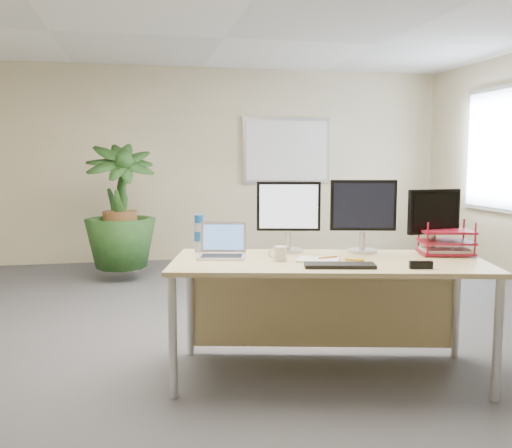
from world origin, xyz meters
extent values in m
plane|color=#434348|center=(0.00, 0.00, 0.00)|extent=(8.00, 8.00, 0.00)
cube|color=#C2AD89|center=(0.00, 4.00, 1.35)|extent=(7.00, 0.04, 2.70)
cube|color=silver|center=(1.20, 3.97, 1.55)|extent=(1.30, 0.03, 0.95)
cube|color=white|center=(1.20, 3.95, 1.55)|extent=(1.20, 0.01, 0.85)
cube|color=silver|center=(3.47, 2.30, 1.55)|extent=(0.03, 1.30, 1.55)
cube|color=silver|center=(3.45, 2.30, 1.55)|extent=(0.01, 1.20, 1.45)
cube|color=tan|center=(0.29, -0.59, 0.77)|extent=(2.18, 1.30, 0.03)
cube|color=tan|center=(0.38, -0.20, 0.38)|extent=(1.90, 0.46, 0.63)
cylinder|color=silver|center=(-0.74, -0.74, 0.38)|extent=(0.05, 0.05, 0.75)
cylinder|color=silver|center=(1.15, -1.18, 0.38)|extent=(0.05, 0.05, 0.75)
cylinder|color=silver|center=(-0.57, 0.00, 0.38)|extent=(0.05, 0.05, 0.75)
cylinder|color=silver|center=(1.33, -0.44, 0.38)|extent=(0.05, 0.05, 0.75)
imported|color=#173C15|center=(-1.14, 2.75, 0.75)|extent=(0.97, 0.97, 1.50)
cylinder|color=silver|center=(0.12, -0.22, 0.79)|extent=(0.20, 0.20, 0.02)
cylinder|color=silver|center=(0.12, -0.22, 0.87)|extent=(0.04, 0.04, 0.12)
cube|color=black|center=(0.12, -0.22, 1.11)|extent=(0.45, 0.14, 0.35)
cube|color=silver|center=(0.11, -0.24, 1.11)|extent=(0.40, 0.10, 0.31)
cylinder|color=silver|center=(0.63, -0.35, 0.80)|extent=(0.21, 0.21, 0.02)
cylinder|color=silver|center=(0.63, -0.35, 0.87)|extent=(0.04, 0.04, 0.13)
cube|color=black|center=(0.63, -0.35, 1.12)|extent=(0.46, 0.14, 0.36)
cube|color=black|center=(0.62, -0.37, 1.12)|extent=(0.41, 0.10, 0.31)
cylinder|color=silver|center=(1.10, -0.47, 0.79)|extent=(0.18, 0.18, 0.02)
cylinder|color=silver|center=(1.10, -0.47, 0.86)|extent=(0.04, 0.04, 0.11)
cube|color=black|center=(1.10, -0.47, 1.08)|extent=(0.40, 0.09, 0.31)
cube|color=black|center=(1.10, -0.49, 1.08)|extent=(0.36, 0.05, 0.28)
cube|color=silver|center=(-0.38, -0.37, 0.79)|extent=(0.36, 0.29, 0.02)
cube|color=black|center=(-0.39, -0.38, 0.80)|extent=(0.29, 0.20, 0.00)
cube|color=silver|center=(-0.35, -0.24, 0.91)|extent=(0.32, 0.13, 0.21)
cube|color=#5185D2|center=(-0.35, -0.25, 0.91)|extent=(0.28, 0.10, 0.17)
cube|color=black|center=(0.28, -0.83, 0.80)|extent=(0.45, 0.24, 0.02)
cylinder|color=white|center=(-0.02, -0.55, 0.83)|extent=(0.08, 0.08, 0.09)
torus|color=white|center=(-0.07, -0.55, 0.83)|extent=(0.07, 0.03, 0.06)
cube|color=silver|center=(0.22, -0.60, 0.79)|extent=(0.32, 0.29, 0.01)
cylinder|color=orange|center=(0.29, -0.58, 0.80)|extent=(0.14, 0.04, 0.01)
cylinder|color=yellow|center=(0.45, -0.65, 0.79)|extent=(0.12, 0.08, 0.02)
cylinder|color=#AFBBCD|center=(-0.51, -0.10, 0.89)|extent=(0.07, 0.07, 0.21)
cylinder|color=blue|center=(-0.51, -0.10, 1.02)|extent=(0.06, 0.06, 0.06)
cylinder|color=blue|center=(-0.51, -0.10, 0.90)|extent=(0.07, 0.07, 0.07)
cube|color=maroon|center=(1.16, -0.55, 0.80)|extent=(0.40, 0.34, 0.02)
cube|color=maroon|center=(1.16, -0.55, 0.87)|extent=(0.40, 0.34, 0.02)
cube|color=maroon|center=(1.16, -0.55, 0.95)|extent=(0.40, 0.34, 0.02)
cube|color=silver|center=(1.16, -0.55, 0.82)|extent=(0.36, 0.30, 0.02)
cube|color=black|center=(0.75, -0.98, 0.81)|extent=(0.14, 0.07, 0.05)
camera|label=1|loc=(-0.92, -4.10, 1.46)|focal=40.00mm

